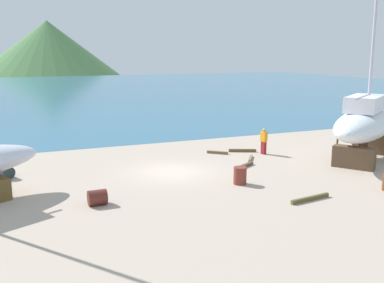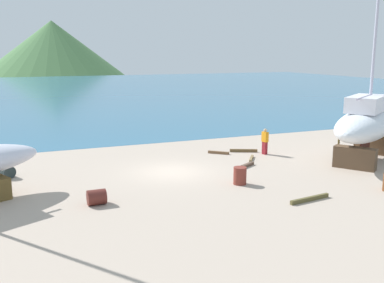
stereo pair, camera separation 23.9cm
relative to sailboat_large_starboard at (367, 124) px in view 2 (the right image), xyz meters
The scene contains 13 objects.
ground_plane 12.06m from the sailboat_large_starboard, behind, with size 45.51×45.51×0.00m, color #B29F8E.
sea_water 59.90m from the sailboat_large_starboard, 101.31° to the left, with size 157.08×97.68×0.01m, color #2F688B.
headland_hill 160.98m from the sailboat_large_starboard, 91.33° to the left, with size 96.06×96.06×36.77m, color #4C7844.
sailboat_large_starboard is the anchor object (origin of this frame).
worker 6.21m from the sailboat_large_starboard, 141.04° to the left, with size 0.30×0.47×1.69m.
barrel_blue_faded 16.80m from the sailboat_large_starboard, behind, with size 0.68×0.68×0.79m, color #5A241D.
barrel_ochre 9.67m from the sailboat_large_starboard, behind, with size 0.65×0.65×0.88m, color brown.
barrel_rust_far 20.77m from the sailboat_large_starboard, 168.09° to the left, with size 0.66×0.66×0.93m, color #202C2D.
timber_long_fore 7.74m from the sailboat_large_starboard, 168.86° to the left, with size 1.20×0.19×0.17m, color brown.
timber_plank_near 7.19m from the sailboat_large_starboard, 155.33° to the left, with size 1.49×0.14×0.13m, color olive.
timber_plank_far 9.24m from the sailboat_large_starboard, 145.91° to the left, with size 1.39×0.17×0.16m, color brown.
timber_short_cross 9.43m from the sailboat_large_starboard, 147.06° to the right, with size 2.21×0.14×0.19m, color brown.
timber_short_skew 7.79m from the sailboat_large_starboard, 139.32° to the left, with size 1.82×0.13×0.20m, color brown.
Camera 2 is at (-7.93, -22.49, 6.50)m, focal length 41.65 mm.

